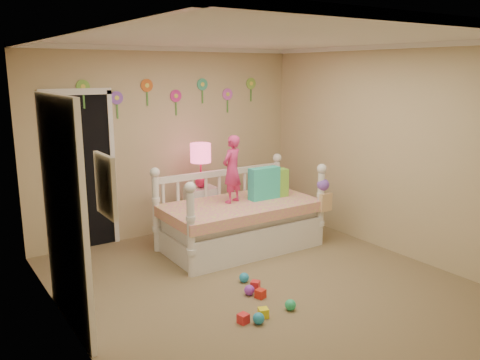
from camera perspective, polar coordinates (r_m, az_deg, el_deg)
floor at (r=5.51m, az=2.66°, el=-12.01°), size 4.00×4.50×0.01m
ceiling at (r=5.02m, az=2.98°, el=16.10°), size 4.00×4.50×0.01m
back_wall at (r=7.01m, az=-8.22°, el=4.35°), size 4.00×0.01×2.60m
left_wall at (r=4.26m, az=-19.39°, el=-1.63°), size 0.01×4.50×2.60m
right_wall at (r=6.48m, az=17.19°, el=3.24°), size 0.01×4.50×2.60m
crown_molding at (r=5.01m, az=2.97°, el=15.76°), size 4.00×4.50×0.06m
daybed at (r=6.41m, az=-0.02°, el=-3.14°), size 2.05×1.13×1.11m
pillow_turquoise at (r=6.52m, az=2.80°, el=-0.38°), size 0.43×0.16×0.42m
pillow_lime at (r=6.63m, az=3.88°, el=-0.40°), size 0.41×0.19×0.38m
child at (r=6.30m, az=-0.93°, el=1.26°), size 0.37×0.32×0.87m
nightstand at (r=6.97m, az=-4.46°, el=-3.64°), size 0.43×0.33×0.69m
table_lamp at (r=6.80m, az=-4.57°, el=2.50°), size 0.28×0.28×0.62m
closet_doorway at (r=6.61m, az=-17.90°, el=1.03°), size 0.90×0.04×2.07m
flower_decals at (r=6.90m, az=-9.03°, el=9.53°), size 3.40×0.02×0.50m
mirror_closet at (r=4.61m, az=-19.63°, el=-3.80°), size 0.07×1.30×2.10m
wall_picture at (r=3.36m, az=-15.29°, el=-0.63°), size 0.05×0.34×0.42m
hanging_bag at (r=6.56m, az=9.66°, el=-1.86°), size 0.20×0.16×0.36m
toy_scatter at (r=5.02m, az=3.36°, el=-13.90°), size 0.94×1.38×0.11m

